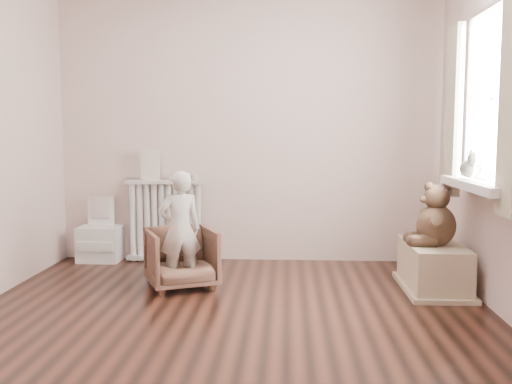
# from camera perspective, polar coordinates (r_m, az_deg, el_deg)

# --- Properties ---
(floor) EXTENTS (3.60, 3.60, 0.01)m
(floor) POSITION_cam_1_polar(r_m,az_deg,el_deg) (3.84, -2.67, -12.65)
(floor) COLOR black
(floor) RESTS_ON ground
(back_wall) EXTENTS (3.60, 0.02, 2.60)m
(back_wall) POSITION_cam_1_polar(r_m,az_deg,el_deg) (5.44, -0.80, 6.74)
(back_wall) COLOR beige
(back_wall) RESTS_ON ground
(front_wall) EXTENTS (3.60, 0.02, 2.60)m
(front_wall) POSITION_cam_1_polar(r_m,az_deg,el_deg) (1.86, -8.55, 8.17)
(front_wall) COLOR beige
(front_wall) RESTS_ON ground
(window) EXTENTS (0.03, 0.90, 1.10)m
(window) POSITION_cam_1_polar(r_m,az_deg,el_deg) (4.17, 22.85, 8.58)
(window) COLOR white
(window) RESTS_ON right_wall
(window_sill) EXTENTS (0.22, 1.10, 0.06)m
(window_sill) POSITION_cam_1_polar(r_m,az_deg,el_deg) (4.15, 21.35, 0.63)
(window_sill) COLOR silver
(window_sill) RESTS_ON right_wall
(curtain_left) EXTENTS (0.06, 0.26, 1.30)m
(curtain_left) POSITION_cam_1_polar(r_m,az_deg,el_deg) (3.59, 24.21, 8.06)
(curtain_left) COLOR beige
(curtain_left) RESTS_ON right_wall
(curtain_right) EXTENTS (0.06, 0.26, 1.30)m
(curtain_right) POSITION_cam_1_polar(r_m,az_deg,el_deg) (4.67, 19.17, 7.65)
(curtain_right) COLOR beige
(curtain_right) RESTS_ON right_wall
(radiator) EXTENTS (0.74, 0.14, 0.78)m
(radiator) POSITION_cam_1_polar(r_m,az_deg,el_deg) (5.49, -9.05, -2.87)
(radiator) COLOR silver
(radiator) RESTS_ON floor
(paper_doll) EXTENTS (0.17, 0.02, 0.29)m
(paper_doll) POSITION_cam_1_polar(r_m,az_deg,el_deg) (5.47, -10.54, 2.67)
(paper_doll) COLOR beige
(paper_doll) RESTS_ON radiator
(tin_a) EXTENTS (0.11, 0.11, 0.07)m
(tin_a) POSITION_cam_1_polar(r_m,az_deg,el_deg) (5.42, -7.83, 1.51)
(tin_a) COLOR #A59E8C
(tin_a) RESTS_ON radiator
(tin_b) EXTENTS (0.10, 0.10, 0.05)m
(tin_b) POSITION_cam_1_polar(r_m,az_deg,el_deg) (5.39, -6.28, 1.44)
(tin_b) COLOR #A59E8C
(tin_b) RESTS_ON radiator
(toy_vanity) EXTENTS (0.39, 0.28, 0.62)m
(toy_vanity) POSITION_cam_1_polar(r_m,az_deg,el_deg) (5.65, -15.36, -3.95)
(toy_vanity) COLOR silver
(toy_vanity) RESTS_ON floor
(armchair) EXTENTS (0.68, 0.68, 0.48)m
(armchair) POSITION_cam_1_polar(r_m,az_deg,el_deg) (4.57, -7.46, -6.58)
(armchair) COLOR brown
(armchair) RESTS_ON floor
(child) EXTENTS (0.39, 0.33, 0.91)m
(child) POSITION_cam_1_polar(r_m,az_deg,el_deg) (4.47, -7.62, -3.73)
(child) COLOR silver
(child) RESTS_ON armchair
(toy_bench) EXTENTS (0.41, 0.78, 0.37)m
(toy_bench) POSITION_cam_1_polar(r_m,az_deg,el_deg) (4.69, 17.33, -6.94)
(toy_bench) COLOR #C8B795
(toy_bench) RESTS_ON floor
(teddy_bear) EXTENTS (0.40, 0.31, 0.47)m
(teddy_bear) POSITION_cam_1_polar(r_m,az_deg,el_deg) (4.55, 17.62, -1.33)
(teddy_bear) COLOR #3B271A
(teddy_bear) RESTS_ON toy_bench
(plush_cat) EXTENTS (0.17, 0.25, 0.20)m
(plush_cat) POSITION_cam_1_polar(r_m,az_deg,el_deg) (4.27, 20.69, 2.54)
(plush_cat) COLOR #6E685B
(plush_cat) RESTS_ON window_sill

